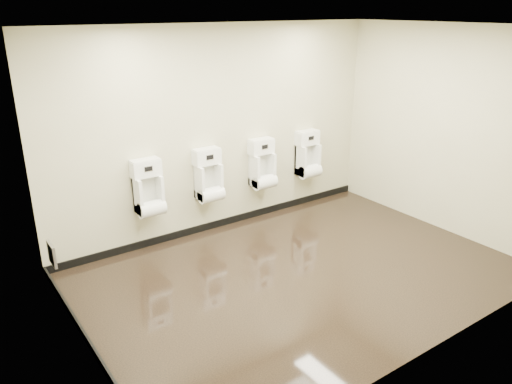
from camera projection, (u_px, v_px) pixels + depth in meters
ground at (301, 274)px, 5.92m from camera, size 5.00×3.50×0.00m
ceiling at (310, 27)px, 4.94m from camera, size 5.00×3.50×0.00m
back_wall at (221, 131)px, 6.77m from camera, size 5.00×0.02×2.80m
front_wall at (443, 213)px, 4.09m from camera, size 5.00×0.02×2.80m
left_wall at (72, 213)px, 4.09m from camera, size 0.02×3.50×2.80m
right_wall at (446, 131)px, 6.78m from camera, size 0.02×3.50×2.80m
tile_overlay_left at (72, 213)px, 4.09m from camera, size 0.01×3.50×2.80m
skirting_back at (224, 222)px, 7.24m from camera, size 5.00×0.02×0.10m
skirting_left at (92, 348)px, 4.57m from camera, size 0.02×3.50×0.10m
access_panel at (52, 254)px, 5.33m from camera, size 0.04×0.25×0.25m
urinal_0 at (149, 192)px, 6.26m from camera, size 0.38×0.29×0.71m
urinal_1 at (209, 179)px, 6.73m from camera, size 0.38×0.29×0.71m
urinal_2 at (263, 168)px, 7.21m from camera, size 0.38×0.29×0.71m
urinal_3 at (308, 158)px, 7.68m from camera, size 0.38×0.29×0.71m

